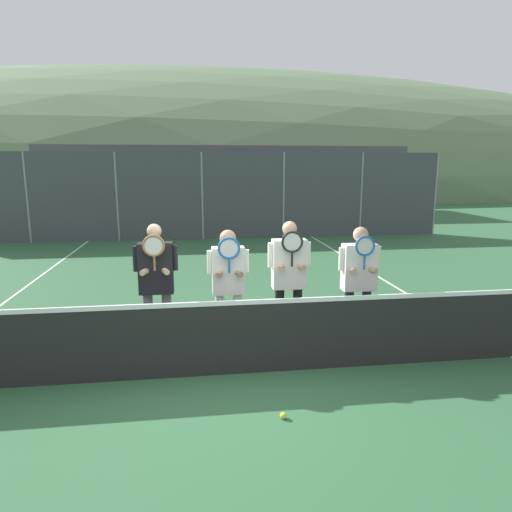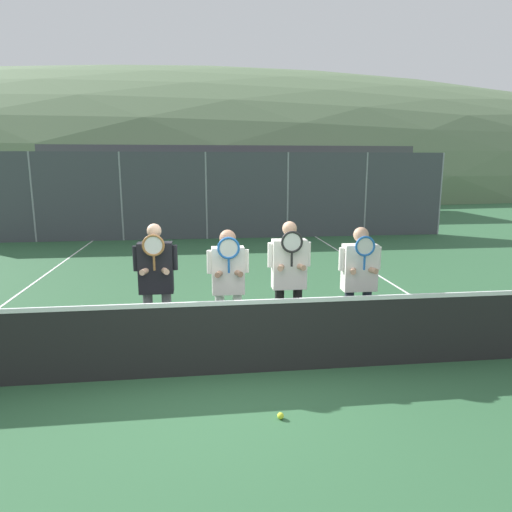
{
  "view_description": "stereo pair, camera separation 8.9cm",
  "coord_description": "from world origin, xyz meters",
  "px_view_note": "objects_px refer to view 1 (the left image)",
  "views": [
    {
      "loc": [
        -0.32,
        -5.28,
        2.56
      ],
      "look_at": [
        0.54,
        0.95,
        1.3
      ],
      "focal_mm": 32.0,
      "sensor_mm": 36.0,
      "label": 1
    },
    {
      "loc": [
        -0.23,
        -5.29,
        2.56
      ],
      "look_at": [
        0.54,
        0.95,
        1.3
      ],
      "focal_mm": 32.0,
      "sensor_mm": 36.0,
      "label": 2
    }
  ],
  "objects_px": {
    "player_leftmost": "(156,279)",
    "player_center_left": "(228,279)",
    "car_left_of_center": "(193,205)",
    "player_rightmost": "(359,276)",
    "tennis_ball_on_court": "(283,416)",
    "player_center_right": "(289,274)",
    "car_center": "(305,204)",
    "car_far_left": "(67,208)"
  },
  "relations": [
    {
      "from": "car_left_of_center",
      "to": "car_far_left",
      "type": "bearing_deg",
      "value": 178.14
    },
    {
      "from": "player_rightmost",
      "to": "car_left_of_center",
      "type": "distance_m",
      "value": 13.08
    },
    {
      "from": "player_center_left",
      "to": "player_center_right",
      "type": "xyz_separation_m",
      "value": [
        0.85,
        -0.02,
        0.05
      ]
    },
    {
      "from": "player_center_right",
      "to": "car_left_of_center",
      "type": "relative_size",
      "value": 0.41
    },
    {
      "from": "player_leftmost",
      "to": "car_center",
      "type": "relative_size",
      "value": 0.42
    },
    {
      "from": "car_left_of_center",
      "to": "car_center",
      "type": "distance_m",
      "value": 4.77
    },
    {
      "from": "car_far_left",
      "to": "car_left_of_center",
      "type": "bearing_deg",
      "value": -1.86
    },
    {
      "from": "tennis_ball_on_court",
      "to": "player_rightmost",
      "type": "bearing_deg",
      "value": 51.36
    },
    {
      "from": "car_far_left",
      "to": "player_center_left",
      "type": "bearing_deg",
      "value": -67.25
    },
    {
      "from": "player_leftmost",
      "to": "car_far_left",
      "type": "bearing_deg",
      "value": 108.99
    },
    {
      "from": "player_rightmost",
      "to": "car_far_left",
      "type": "height_order",
      "value": "player_rightmost"
    },
    {
      "from": "player_rightmost",
      "to": "car_left_of_center",
      "type": "bearing_deg",
      "value": 100.13
    },
    {
      "from": "car_center",
      "to": "tennis_ball_on_court",
      "type": "xyz_separation_m",
      "value": [
        -3.89,
        -14.84,
        -0.87
      ]
    },
    {
      "from": "player_leftmost",
      "to": "tennis_ball_on_court",
      "type": "height_order",
      "value": "player_leftmost"
    },
    {
      "from": "player_rightmost",
      "to": "car_far_left",
      "type": "distance_m",
      "value": 14.92
    },
    {
      "from": "player_center_left",
      "to": "car_far_left",
      "type": "xyz_separation_m",
      "value": [
        -5.43,
        12.94,
        -0.15
      ]
    },
    {
      "from": "player_leftmost",
      "to": "car_left_of_center",
      "type": "relative_size",
      "value": 0.41
    },
    {
      "from": "player_leftmost",
      "to": "player_center_right",
      "type": "bearing_deg",
      "value": -0.07
    },
    {
      "from": "player_center_left",
      "to": "player_center_right",
      "type": "height_order",
      "value": "player_center_right"
    },
    {
      "from": "player_center_right",
      "to": "player_rightmost",
      "type": "distance_m",
      "value": 0.99
    },
    {
      "from": "player_center_left",
      "to": "player_rightmost",
      "type": "distance_m",
      "value": 1.83
    },
    {
      "from": "player_rightmost",
      "to": "car_center",
      "type": "distance_m",
      "value": 13.29
    },
    {
      "from": "car_center",
      "to": "tennis_ball_on_court",
      "type": "relative_size",
      "value": 62.87
    },
    {
      "from": "car_left_of_center",
      "to": "player_rightmost",
      "type": "bearing_deg",
      "value": -79.87
    },
    {
      "from": "player_leftmost",
      "to": "player_center_left",
      "type": "distance_m",
      "value": 0.97
    },
    {
      "from": "player_rightmost",
      "to": "car_far_left",
      "type": "xyz_separation_m",
      "value": [
        -7.26,
        13.04,
        -0.15
      ]
    },
    {
      "from": "player_center_left",
      "to": "car_left_of_center",
      "type": "height_order",
      "value": "car_left_of_center"
    },
    {
      "from": "player_center_right",
      "to": "player_leftmost",
      "type": "bearing_deg",
      "value": 179.93
    },
    {
      "from": "player_center_right",
      "to": "player_rightmost",
      "type": "relative_size",
      "value": 1.05
    },
    {
      "from": "car_left_of_center",
      "to": "tennis_ball_on_court",
      "type": "bearing_deg",
      "value": -86.59
    },
    {
      "from": "player_rightmost",
      "to": "car_left_of_center",
      "type": "relative_size",
      "value": 0.39
    },
    {
      "from": "player_center_left",
      "to": "player_center_right",
      "type": "relative_size",
      "value": 0.94
    },
    {
      "from": "player_leftmost",
      "to": "car_left_of_center",
      "type": "height_order",
      "value": "car_left_of_center"
    },
    {
      "from": "player_rightmost",
      "to": "player_center_left",
      "type": "bearing_deg",
      "value": 176.95
    },
    {
      "from": "player_center_right",
      "to": "car_far_left",
      "type": "relative_size",
      "value": 0.39
    },
    {
      "from": "player_rightmost",
      "to": "tennis_ball_on_court",
      "type": "distance_m",
      "value": 2.49
    },
    {
      "from": "player_leftmost",
      "to": "car_left_of_center",
      "type": "distance_m",
      "value": 12.8
    },
    {
      "from": "player_center_left",
      "to": "car_center",
      "type": "relative_size",
      "value": 0.4
    },
    {
      "from": "player_rightmost",
      "to": "car_center",
      "type": "bearing_deg",
      "value": 79.32
    },
    {
      "from": "player_center_left",
      "to": "player_leftmost",
      "type": "bearing_deg",
      "value": -179.24
    },
    {
      "from": "player_center_left",
      "to": "tennis_ball_on_court",
      "type": "height_order",
      "value": "player_center_left"
    },
    {
      "from": "player_rightmost",
      "to": "tennis_ball_on_court",
      "type": "relative_size",
      "value": 25.31
    }
  ]
}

